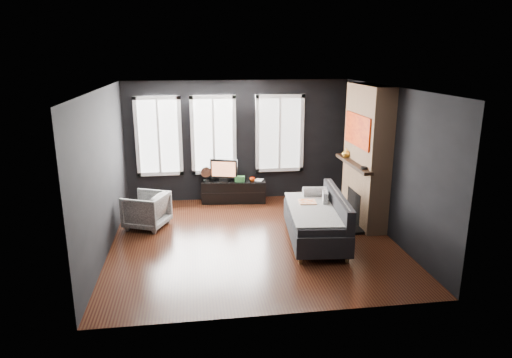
{
  "coord_description": "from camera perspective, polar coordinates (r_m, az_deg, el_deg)",
  "views": [
    {
      "loc": [
        -1.03,
        -7.62,
        3.25
      ],
      "look_at": [
        0.1,
        0.3,
        1.05
      ],
      "focal_mm": 32.0,
      "sensor_mm": 36.0,
      "label": 1
    }
  ],
  "objects": [
    {
      "name": "sofa",
      "position": [
        8.22,
        7.43,
        -4.73
      ],
      "size": [
        1.23,
        2.15,
        0.88
      ],
      "primitive_type": null,
      "rotation": [
        0.0,
        0.0,
        -0.1
      ],
      "color": "black",
      "rests_on": "floor"
    },
    {
      "name": "monitor",
      "position": [
        10.2,
        -4.04,
        1.27
      ],
      "size": [
        0.64,
        0.31,
        0.56
      ],
      "primitive_type": null,
      "rotation": [
        0.0,
        0.0,
        -0.29
      ],
      "color": "black",
      "rests_on": "media_console"
    },
    {
      "name": "wall_back",
      "position": [
        10.34,
        -2.27,
        4.79
      ],
      "size": [
        5.0,
        0.02,
        2.7
      ],
      "primitive_type": "cube",
      "color": "black",
      "rests_on": "ground"
    },
    {
      "name": "mantel_vase",
      "position": [
        9.4,
        11.22,
        3.22
      ],
      "size": [
        0.24,
        0.24,
        0.18
      ],
      "primitive_type": "imported",
      "rotation": [
        0.0,
        0.0,
        0.43
      ],
      "color": "gold",
      "rests_on": "fireplace"
    },
    {
      "name": "armchair",
      "position": [
        9.04,
        -13.56,
        -3.62
      ],
      "size": [
        0.91,
        0.94,
        0.75
      ],
      "primitive_type": "imported",
      "rotation": [
        0.0,
        0.0,
        -1.98
      ],
      "color": "silver",
      "rests_on": "floor"
    },
    {
      "name": "media_console",
      "position": [
        10.34,
        -2.81,
        -1.52
      ],
      "size": [
        1.47,
        0.59,
        0.49
      ],
      "primitive_type": null,
      "rotation": [
        0.0,
        0.0,
        -0.1
      ],
      "color": "black",
      "rests_on": "floor"
    },
    {
      "name": "wall_left",
      "position": [
        7.99,
        -18.49,
        0.81
      ],
      "size": [
        0.02,
        5.0,
        2.7
      ],
      "primitive_type": "cube",
      "color": "black",
      "rests_on": "ground"
    },
    {
      "name": "desk_fan",
      "position": [
        10.26,
        -6.28,
        0.66
      ],
      "size": [
        0.27,
        0.27,
        0.34
      ],
      "primitive_type": null,
      "rotation": [
        0.0,
        0.0,
        0.14
      ],
      "color": "#959595",
      "rests_on": "media_console"
    },
    {
      "name": "book",
      "position": [
        10.28,
        -0.09,
        0.49
      ],
      "size": [
        0.16,
        0.09,
        0.24
      ],
      "primitive_type": "imported",
      "rotation": [
        0.0,
        0.0,
        -0.42
      ],
      "color": "tan",
      "rests_on": "media_console"
    },
    {
      "name": "fireplace",
      "position": [
        9.06,
        13.64,
        2.85
      ],
      "size": [
        0.7,
        1.62,
        2.7
      ],
      "primitive_type": null,
      "color": "#93724C",
      "rests_on": "floor"
    },
    {
      "name": "mug",
      "position": [
        10.18,
        -0.46,
        0.02
      ],
      "size": [
        0.15,
        0.13,
        0.12
      ],
      "primitive_type": "imported",
      "rotation": [
        0.0,
        0.0,
        -0.35
      ],
      "color": "#FA480D",
      "rests_on": "media_console"
    },
    {
      "name": "storage_box",
      "position": [
        10.21,
        -2.03,
        0.05
      ],
      "size": [
        0.24,
        0.18,
        0.12
      ],
      "primitive_type": "cube",
      "rotation": [
        0.0,
        0.0,
        -0.25
      ],
      "color": "#317133",
      "rests_on": "media_console"
    },
    {
      "name": "floor",
      "position": [
        8.34,
        -0.39,
        -7.54
      ],
      "size": [
        5.0,
        5.0,
        0.0
      ],
      "primitive_type": "plane",
      "color": "black",
      "rests_on": "ground"
    },
    {
      "name": "mantel_clock",
      "position": [
        8.5,
        13.38,
        1.35
      ],
      "size": [
        0.14,
        0.14,
        0.04
      ],
      "primitive_type": "cylinder",
      "rotation": [
        0.0,
        0.0,
        -0.12
      ],
      "color": "black",
      "rests_on": "fireplace"
    },
    {
      "name": "ceiling",
      "position": [
        7.7,
        -0.43,
        11.29
      ],
      "size": [
        5.0,
        5.0,
        0.0
      ],
      "primitive_type": "plane",
      "color": "white",
      "rests_on": "ground"
    },
    {
      "name": "wall_right",
      "position": [
        8.6,
        16.33,
        2.0
      ],
      "size": [
        0.02,
        5.0,
        2.7
      ],
      "primitive_type": "cube",
      "color": "black",
      "rests_on": "ground"
    },
    {
      "name": "windows",
      "position": [
        10.13,
        -4.89,
        10.4
      ],
      "size": [
        4.0,
        0.16,
        1.76
      ],
      "primitive_type": null,
      "color": "white",
      "rests_on": "wall_back"
    },
    {
      "name": "stripe_pillow",
      "position": [
        8.51,
        8.6,
        -2.67
      ],
      "size": [
        0.16,
        0.36,
        0.35
      ],
      "primitive_type": "cube",
      "rotation": [
        0.0,
        0.0,
        -0.22
      ],
      "color": "gray",
      "rests_on": "sofa"
    }
  ]
}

